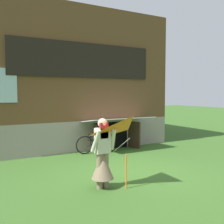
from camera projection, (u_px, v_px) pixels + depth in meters
The scene contains 5 objects.
ground_plane at pixel (128, 171), 7.65m from camera, with size 60.00×60.00×0.00m, color #386023.
log_house at pixel (60, 81), 12.41m from camera, with size 7.74×6.54×5.44m.
person at pixel (103, 159), 6.27m from camera, with size 0.61×0.52×1.62m.
kite at pixel (134, 136), 5.94m from camera, with size 1.13×1.21×1.54m.
bicycle_black at pixel (96, 144), 9.97m from camera, with size 1.54×0.23×0.71m.
Camera 1 is at (-4.12, -6.30, 2.20)m, focal length 43.79 mm.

